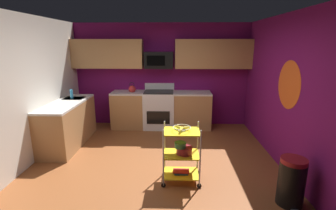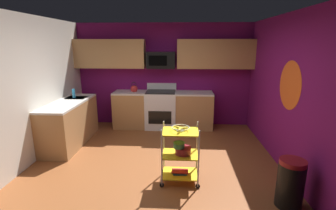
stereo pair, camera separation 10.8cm
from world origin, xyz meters
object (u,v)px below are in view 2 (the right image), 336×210
oven_range (161,109)px  fruit_bowl (181,128)px  mixing_bowl_large (183,150)px  microwave (161,60)px  trash_can (290,183)px  book_stack (180,172)px  mixing_bowl_small (179,145)px  kettle (134,89)px  dish_soap_bottle (74,94)px  rolling_cart (180,154)px

oven_range → fruit_bowl: 2.63m
oven_range → mixing_bowl_large: (0.55, -2.55, 0.04)m
microwave → trash_can: bearing=-58.5°
microwave → mixing_bowl_large: (0.55, -2.65, -1.18)m
trash_can → book_stack: bearing=159.7°
mixing_bowl_small → kettle: (-1.16, 2.57, 0.38)m
fruit_bowl → oven_range: bearing=101.3°
fruit_bowl → book_stack: size_ratio=1.06×
mixing_bowl_small → dish_soap_bottle: size_ratio=0.91×
rolling_cart → dish_soap_bottle: 3.02m
mixing_bowl_large → kettle: bearing=115.7°
rolling_cart → mixing_bowl_small: bearing=-123.3°
kettle → dish_soap_bottle: size_ratio=1.32×
microwave → dish_soap_bottle: size_ratio=3.50×
mixing_bowl_large → mixing_bowl_small: bearing=-154.6°
mixing_bowl_small → dish_soap_bottle: 2.99m
oven_range → kettle: 0.85m
microwave → kettle: size_ratio=2.65×
rolling_cart → fruit_bowl: 0.42m
oven_range → microwave: 1.23m
kettle → mixing_bowl_large: bearing=-64.3°
mixing_bowl_small → kettle: 2.85m
oven_range → mixing_bowl_large: 2.61m
mixing_bowl_small → book_stack: size_ratio=0.71×
microwave → fruit_bowl: microwave is taller
mixing_bowl_large → dish_soap_bottle: bearing=144.1°
rolling_cart → book_stack: rolling_cart is taller
rolling_cart → trash_can: (1.45, -0.54, -0.13)m
oven_range → book_stack: 2.62m
oven_range → trash_can: size_ratio=1.67×
book_stack → kettle: (-1.18, 2.55, 0.85)m
kettle → dish_soap_bottle: kettle is taller
book_stack → kettle: kettle is taller
microwave → kettle: microwave is taller
microwave → kettle: (-0.67, -0.11, -0.70)m
oven_range → fruit_bowl: (0.51, -2.55, 0.40)m
dish_soap_bottle → trash_can: size_ratio=0.30×
oven_range → rolling_cart: (0.51, -2.55, -0.02)m
book_stack → kettle: bearing=114.9°
mixing_bowl_large → kettle: 2.86m
mixing_bowl_small → trash_can: trash_can is taller
fruit_bowl → dish_soap_bottle: (-2.39, 1.76, 0.14)m
oven_range → microwave: microwave is taller
rolling_cart → dish_soap_bottle: (-2.39, 1.76, 0.57)m
oven_range → rolling_cart: oven_range is taller
mixing_bowl_large → book_stack: bearing=180.0°
kettle → book_stack: bearing=-65.1°
rolling_cart → book_stack: (0.00, 0.00, -0.30)m
mixing_bowl_small → kettle: kettle is taller
microwave → dish_soap_bottle: bearing=-154.4°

